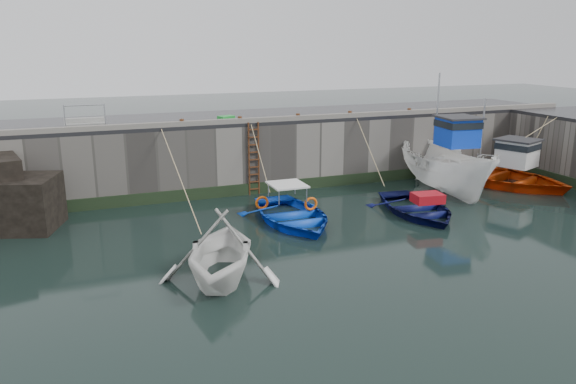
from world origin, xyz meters
name	(u,v)px	position (x,y,z in m)	size (l,w,h in m)	color
ground	(421,270)	(0.00, 0.00, 0.00)	(120.00, 120.00, 0.00)	black
quay_back	(277,148)	(0.00, 12.50, 1.50)	(30.00, 5.00, 3.00)	slate
road_back	(277,116)	(0.00, 12.50, 3.08)	(30.00, 5.00, 0.16)	black
kerb_back	(295,118)	(0.00, 10.15, 3.26)	(30.00, 0.30, 0.20)	slate
algae_back	(296,185)	(0.00, 9.96, 0.25)	(30.00, 0.08, 0.50)	black
ladder	(254,159)	(-2.00, 9.91, 1.59)	(0.51, 0.08, 3.20)	#3F1E0F
boat_near_white	(221,278)	(-5.67, 1.56, 0.00)	(3.74, 4.34, 2.28)	white
boat_near_white_rope	(185,222)	(-5.67, 7.03, 0.00)	(0.04, 6.48, 3.10)	tan
boat_near_blue	(292,221)	(-1.87, 5.68, 0.00)	(3.57, 4.99, 1.03)	blue
boat_near_blue_rope	(263,199)	(-1.87, 9.09, 0.00)	(0.04, 3.17, 3.10)	tan
boat_near_navy	(416,213)	(3.09, 4.90, 0.00)	(3.33, 4.66, 0.97)	#0B0F46
boat_near_navy_rope	(369,190)	(3.09, 8.70, 0.00)	(0.04, 3.68, 3.10)	tan
boat_far_white	(448,169)	(6.18, 7.20, 1.07)	(3.14, 6.80, 5.54)	white
boat_far_orange	(503,176)	(9.52, 7.39, 0.42)	(6.62, 7.63, 4.32)	#E4430C
fish_crate	(226,119)	(-3.01, 10.62, 3.30)	(0.65, 0.44, 0.28)	green
railing	(85,122)	(-8.75, 11.25, 3.36)	(1.60, 1.05, 1.00)	#A5A8AD
bollard_a	(182,122)	(-5.00, 10.25, 3.30)	(0.18, 0.18, 0.28)	#3F1E0F
bollard_b	(240,120)	(-2.50, 10.25, 3.30)	(0.18, 0.18, 0.28)	#3F1E0F
bollard_c	(298,117)	(0.20, 10.25, 3.30)	(0.18, 0.18, 0.28)	#3F1E0F
bollard_d	(350,114)	(2.80, 10.25, 3.30)	(0.18, 0.18, 0.28)	#3F1E0F
bollard_e	(409,111)	(6.00, 10.25, 3.30)	(0.18, 0.18, 0.28)	#3F1E0F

